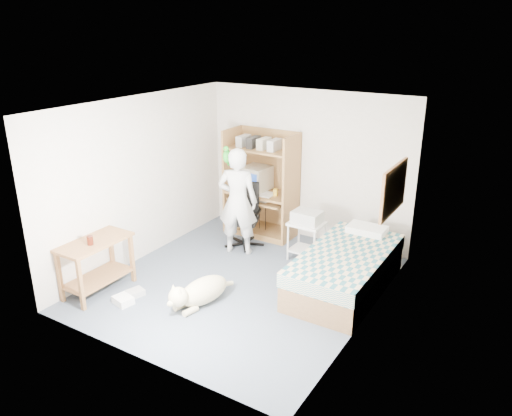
{
  "coord_description": "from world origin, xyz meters",
  "views": [
    {
      "loc": [
        3.44,
        -5.24,
        3.46
      ],
      "look_at": [
        0.05,
        0.31,
        1.05
      ],
      "focal_mm": 35.0,
      "sensor_mm": 36.0,
      "label": 1
    }
  ],
  "objects_px": {
    "office_chair": "(245,223)",
    "person": "(238,202)",
    "dog": "(200,291)",
    "side_desk": "(96,258)",
    "computer_hutch": "(262,188)",
    "bed": "(346,270)",
    "printer_cart": "(306,235)"
  },
  "relations": [
    {
      "from": "office_chair",
      "to": "bed",
      "type": "bearing_deg",
      "value": -34.35
    },
    {
      "from": "side_desk",
      "to": "printer_cart",
      "type": "xyz_separation_m",
      "value": [
        1.98,
        2.37,
        -0.08
      ]
    },
    {
      "from": "side_desk",
      "to": "office_chair",
      "type": "height_order",
      "value": "office_chair"
    },
    {
      "from": "bed",
      "to": "dog",
      "type": "xyz_separation_m",
      "value": [
        -1.46,
        -1.36,
        -0.11
      ]
    },
    {
      "from": "dog",
      "to": "person",
      "type": "bearing_deg",
      "value": 117.92
    },
    {
      "from": "office_chair",
      "to": "dog",
      "type": "xyz_separation_m",
      "value": [
        0.52,
        -1.9,
        -0.19
      ]
    },
    {
      "from": "person",
      "to": "printer_cart",
      "type": "xyz_separation_m",
      "value": [
        1.05,
        0.32,
        -0.45
      ]
    },
    {
      "from": "bed",
      "to": "person",
      "type": "height_order",
      "value": "person"
    },
    {
      "from": "bed",
      "to": "person",
      "type": "bearing_deg",
      "value": 173.06
    },
    {
      "from": "office_chair",
      "to": "dog",
      "type": "height_order",
      "value": "office_chair"
    },
    {
      "from": "office_chair",
      "to": "person",
      "type": "distance_m",
      "value": 0.58
    },
    {
      "from": "office_chair",
      "to": "person",
      "type": "height_order",
      "value": "person"
    },
    {
      "from": "bed",
      "to": "office_chair",
      "type": "relative_size",
      "value": 1.96
    },
    {
      "from": "dog",
      "to": "printer_cart",
      "type": "relative_size",
      "value": 1.79
    },
    {
      "from": "computer_hutch",
      "to": "bed",
      "type": "xyz_separation_m",
      "value": [
        2.0,
        -1.12,
        -0.53
      ]
    },
    {
      "from": "office_chair",
      "to": "dog",
      "type": "distance_m",
      "value": 1.98
    },
    {
      "from": "bed",
      "to": "office_chair",
      "type": "xyz_separation_m",
      "value": [
        -1.99,
        0.54,
        0.08
      ]
    },
    {
      "from": "bed",
      "to": "side_desk",
      "type": "bearing_deg",
      "value": -147.5
    },
    {
      "from": "office_chair",
      "to": "dog",
      "type": "bearing_deg",
      "value": -93.79
    },
    {
      "from": "side_desk",
      "to": "person",
      "type": "bearing_deg",
      "value": 65.52
    },
    {
      "from": "bed",
      "to": "side_desk",
      "type": "xyz_separation_m",
      "value": [
        -2.85,
        -1.82,
        0.21
      ]
    },
    {
      "from": "computer_hutch",
      "to": "printer_cart",
      "type": "distance_m",
      "value": 1.33
    },
    {
      "from": "computer_hutch",
      "to": "bed",
      "type": "distance_m",
      "value": 2.35
    },
    {
      "from": "printer_cart",
      "to": "dog",
      "type": "bearing_deg",
      "value": -105.18
    },
    {
      "from": "office_chair",
      "to": "computer_hutch",
      "type": "bearing_deg",
      "value": 72.18
    },
    {
      "from": "bed",
      "to": "printer_cart",
      "type": "height_order",
      "value": "bed"
    },
    {
      "from": "side_desk",
      "to": "printer_cart",
      "type": "bearing_deg",
      "value": 50.11
    },
    {
      "from": "computer_hutch",
      "to": "side_desk",
      "type": "relative_size",
      "value": 1.8
    },
    {
      "from": "side_desk",
      "to": "person",
      "type": "height_order",
      "value": "person"
    },
    {
      "from": "side_desk",
      "to": "person",
      "type": "distance_m",
      "value": 2.28
    },
    {
      "from": "printer_cart",
      "to": "computer_hutch",
      "type": "bearing_deg",
      "value": 155.36
    },
    {
      "from": "side_desk",
      "to": "office_chair",
      "type": "xyz_separation_m",
      "value": [
        0.86,
        2.35,
        -0.13
      ]
    }
  ]
}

